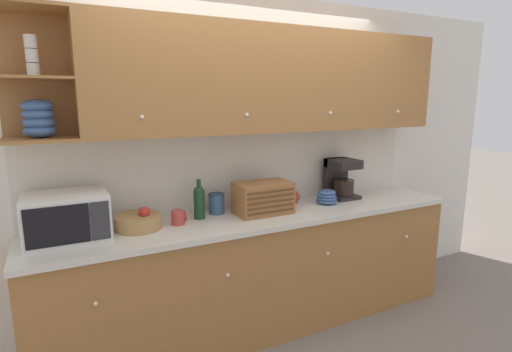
% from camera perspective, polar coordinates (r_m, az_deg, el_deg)
% --- Properties ---
extents(ground_plane, '(24.00, 24.00, 0.00)m').
position_cam_1_polar(ground_plane, '(3.69, -1.55, -18.27)').
color(ground_plane, slate).
extents(wall_back, '(5.70, 0.06, 2.60)m').
position_cam_1_polar(wall_back, '(3.28, -1.90, 2.15)').
color(wall_back, white).
rests_on(wall_back, ground_plane).
extents(counter_unit, '(3.32, 0.63, 0.94)m').
position_cam_1_polar(counter_unit, '(3.24, 0.75, -13.35)').
color(counter_unit, '#A36B38').
rests_on(counter_unit, ground_plane).
extents(backsplash_panel, '(3.30, 0.01, 0.62)m').
position_cam_1_polar(backsplash_panel, '(3.26, -1.62, 1.15)').
color(backsplash_panel, silver).
rests_on(backsplash_panel, counter_unit).
extents(upper_cabinets, '(3.30, 0.38, 0.77)m').
position_cam_1_polar(upper_cabinets, '(3.13, 2.42, 13.43)').
color(upper_cabinets, '#A36B38').
rests_on(upper_cabinets, backsplash_panel).
extents(microwave, '(0.49, 0.37, 0.30)m').
position_cam_1_polar(microwave, '(2.75, -25.42, -5.28)').
color(microwave, silver).
rests_on(microwave, counter_unit).
extents(fruit_basket, '(0.31, 0.31, 0.16)m').
position_cam_1_polar(fruit_basket, '(2.83, -16.44, -6.26)').
color(fruit_basket, '#A87F4C').
rests_on(fruit_basket, counter_unit).
extents(mug_blue_second, '(0.10, 0.09, 0.10)m').
position_cam_1_polar(mug_blue_second, '(2.86, -11.01, -5.82)').
color(mug_blue_second, '#B73D38').
rests_on(mug_blue_second, counter_unit).
extents(wine_bottle, '(0.08, 0.08, 0.30)m').
position_cam_1_polar(wine_bottle, '(2.94, -8.12, -3.51)').
color(wine_bottle, '#19381E').
rests_on(wine_bottle, counter_unit).
extents(storage_canister, '(0.12, 0.12, 0.16)m').
position_cam_1_polar(storage_canister, '(3.07, -5.65, -3.92)').
color(storage_canister, '#33567A').
rests_on(storage_canister, counter_unit).
extents(bread_box, '(0.42, 0.26, 0.24)m').
position_cam_1_polar(bread_box, '(3.05, 0.99, -3.15)').
color(bread_box, '#996033').
rests_on(bread_box, counter_unit).
extents(mug, '(0.11, 0.09, 0.09)m').
position_cam_1_polar(mug, '(3.39, 5.22, -3.03)').
color(mug, '#B73D38').
rests_on(mug, counter_unit).
extents(bowl_stack_on_counter, '(0.18, 0.18, 0.12)m').
position_cam_1_polar(bowl_stack_on_counter, '(3.40, 10.08, -2.96)').
color(bowl_stack_on_counter, '#3D5B93').
rests_on(bowl_stack_on_counter, counter_unit).
extents(coffee_maker, '(0.23, 0.25, 0.34)m').
position_cam_1_polar(coffee_maker, '(3.61, 12.03, -0.30)').
color(coffee_maker, black).
rests_on(coffee_maker, counter_unit).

